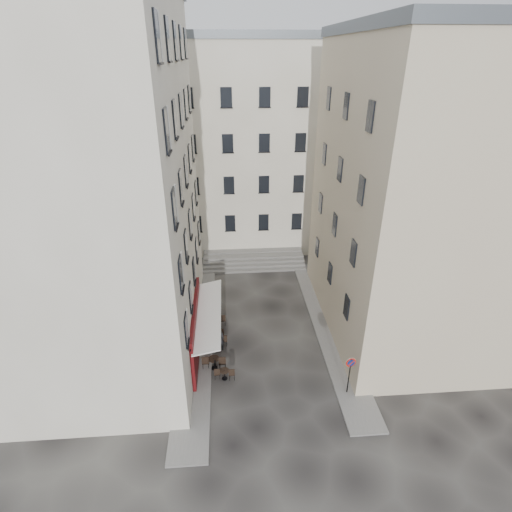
{
  "coord_description": "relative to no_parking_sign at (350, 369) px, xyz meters",
  "views": [
    {
      "loc": [
        -2.22,
        -19.19,
        17.11
      ],
      "look_at": [
        -0.45,
        4.0,
        5.22
      ],
      "focal_mm": 28.0,
      "sensor_mm": 36.0,
      "label": 1
    }
  ],
  "objects": [
    {
      "name": "building_right",
      "position": [
        6.37,
        6.67,
        7.5
      ],
      "size": [
        12.2,
        14.2,
        18.6
      ],
      "color": "#C8B394",
      "rests_on": "ground"
    },
    {
      "name": "sidewalk_left",
      "position": [
        -8.63,
        7.17,
        -1.75
      ],
      "size": [
        2.0,
        22.0,
        0.12
      ],
      "primitive_type": "cube",
      "color": "slate",
      "rests_on": "ground"
    },
    {
      "name": "building_left",
      "position": [
        -14.63,
        6.17,
        8.5
      ],
      "size": [
        12.2,
        16.2,
        20.6
      ],
      "color": "beige",
      "rests_on": "ground"
    },
    {
      "name": "cafe_storefront",
      "position": [
        -8.44,
        4.17,
        0.07
      ],
      "size": [
        1.74,
        7.3,
        3.5
      ],
      "color": "#470A0E",
      "rests_on": "ground"
    },
    {
      "name": "bistro_table_e",
      "position": [
        -7.37,
        6.93,
        -1.34
      ],
      "size": [
        1.29,
        0.6,
        0.9
      ],
      "color": "black",
      "rests_on": "ground"
    },
    {
      "name": "no_parking_sign",
      "position": [
        0.0,
        0.0,
        0.0
      ],
      "size": [
        0.58,
        0.14,
        2.55
      ],
      "rotation": [
        0.0,
        0.0,
        0.14
      ],
      "color": "black",
      "rests_on": "ground"
    },
    {
      "name": "sidewalk_right",
      "position": [
        0.37,
        6.17,
        -1.75
      ],
      "size": [
        2.0,
        18.0,
        0.12
      ],
      "primitive_type": "cube",
      "color": "slate",
      "rests_on": "ground"
    },
    {
      "name": "bistro_table_c",
      "position": [
        -7.29,
        4.7,
        -1.34
      ],
      "size": [
        1.29,
        0.6,
        0.91
      ],
      "color": "black",
      "rests_on": "ground"
    },
    {
      "name": "bistro_table_a",
      "position": [
        -6.84,
        1.66,
        -1.38
      ],
      "size": [
        1.2,
        0.56,
        0.84
      ],
      "color": "black",
      "rests_on": "ground"
    },
    {
      "name": "ground",
      "position": [
        -4.13,
        3.17,
        -1.81
      ],
      "size": [
        90.0,
        90.0,
        0.0
      ],
      "primitive_type": "plane",
      "color": "black",
      "rests_on": "ground"
    },
    {
      "name": "bollard_far",
      "position": [
        -7.38,
        9.17,
        -1.28
      ],
      "size": [
        0.12,
        0.12,
        0.98
      ],
      "color": "black",
      "rests_on": "ground"
    },
    {
      "name": "building_back",
      "position": [
        -5.13,
        22.17,
        7.5
      ],
      "size": [
        18.2,
        10.2,
        18.6
      ],
      "color": "beige",
      "rests_on": "ground"
    },
    {
      "name": "bollard_mid",
      "position": [
        -7.38,
        5.67,
        -1.28
      ],
      "size": [
        0.12,
        0.12,
        0.98
      ],
      "color": "black",
      "rests_on": "ground"
    },
    {
      "name": "pedestrian",
      "position": [
        -7.12,
        4.27,
        -0.97
      ],
      "size": [
        0.69,
        0.54,
        1.68
      ],
      "primitive_type": "imported",
      "rotation": [
        0.0,
        0.0,
        3.38
      ],
      "color": "black",
      "rests_on": "ground"
    },
    {
      "name": "stone_steps",
      "position": [
        -4.13,
        15.75,
        -1.41
      ],
      "size": [
        9.0,
        3.15,
        0.8
      ],
      "color": "slate",
      "rests_on": "ground"
    },
    {
      "name": "bistro_table_d",
      "position": [
        -7.46,
        5.44,
        -1.37
      ],
      "size": [
        1.23,
        0.57,
        0.86
      ],
      "color": "black",
      "rests_on": "ground"
    },
    {
      "name": "bollard_near",
      "position": [
        -7.38,
        2.17,
        -1.28
      ],
      "size": [
        0.12,
        0.12,
        0.98
      ],
      "color": "black",
      "rests_on": "ground"
    },
    {
      "name": "bistro_table_b",
      "position": [
        -7.46,
        2.58,
        -1.29
      ],
      "size": [
        1.43,
        0.67,
        1.01
      ],
      "color": "black",
      "rests_on": "ground"
    }
  ]
}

